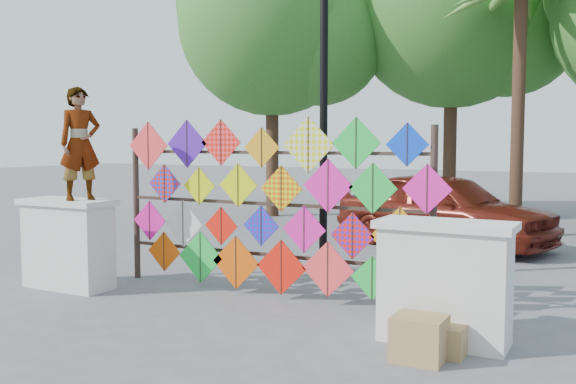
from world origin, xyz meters
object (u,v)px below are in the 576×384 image
at_px(lamppost, 324,102).
at_px(vendor_woman, 80,144).
at_px(kite_rack, 271,208).
at_px(sedan, 444,209).

bearing_deg(lamppost, vendor_woman, -141.02).
relative_size(kite_rack, vendor_woman, 3.18).
distance_m(sedan, lamppost, 4.48).
xyz_separation_m(kite_rack, sedan, (1.04, 5.22, -0.45)).
bearing_deg(kite_rack, vendor_woman, -159.77).
bearing_deg(kite_rack, sedan, 78.74).
relative_size(kite_rack, lamppost, 1.13).
bearing_deg(sedan, vendor_woman, 166.00).
distance_m(kite_rack, sedan, 5.34).
relative_size(vendor_woman, lamppost, 0.35).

